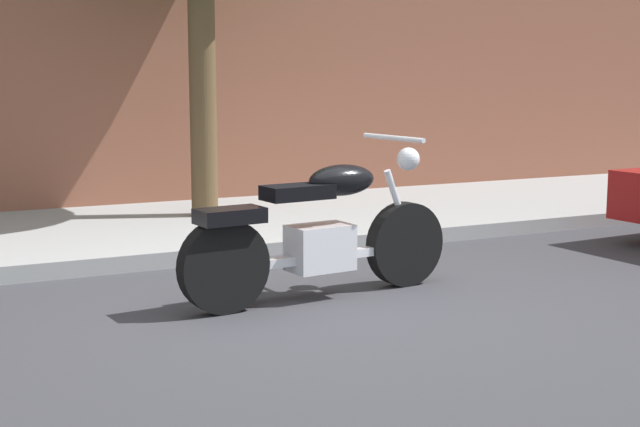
# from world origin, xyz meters

# --- Properties ---
(ground_plane) EXTENTS (60.00, 60.00, 0.00)m
(ground_plane) POSITION_xyz_m (0.00, 0.00, 0.00)
(ground_plane) COLOR #38383D
(sidewalk) EXTENTS (18.07, 2.89, 0.14)m
(sidewalk) POSITION_xyz_m (0.00, 3.19, 0.07)
(sidewalk) COLOR #9B9B9B
(sidewalk) RESTS_ON ground
(motorcycle) EXTENTS (2.12, 0.70, 1.12)m
(motorcycle) POSITION_xyz_m (0.12, 0.35, 0.46)
(motorcycle) COLOR black
(motorcycle) RESTS_ON ground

